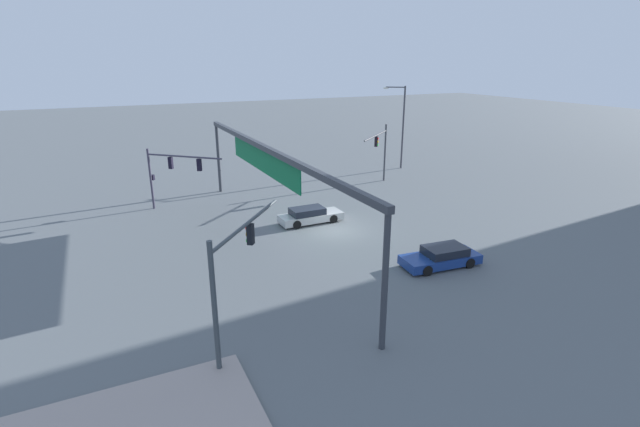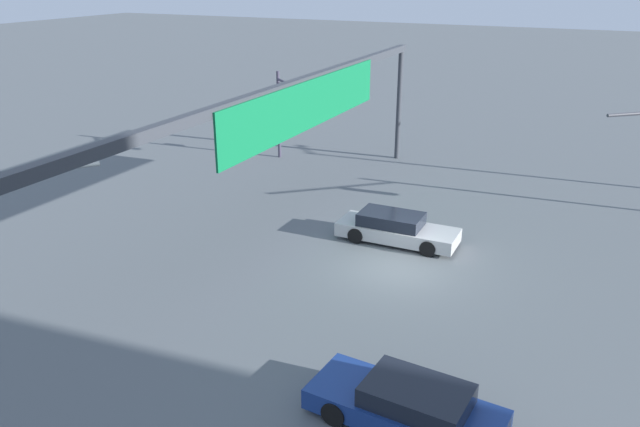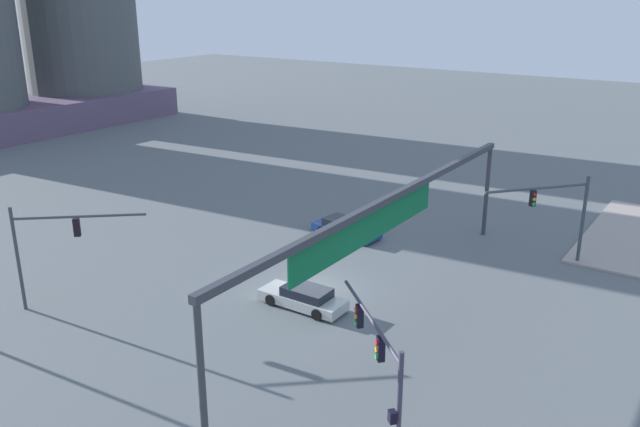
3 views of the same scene
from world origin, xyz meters
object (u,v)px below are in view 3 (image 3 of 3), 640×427
(traffic_signal_near_corner, at_px, (50,239))
(traffic_signal_opposite_side, at_px, (380,361))
(traffic_signal_cross_street, at_px, (560,206))
(sedan_car_waiting_far, at_px, (345,228))
(sedan_car_approaching, at_px, (304,298))

(traffic_signal_near_corner, distance_m, traffic_signal_opposite_side, 19.77)
(traffic_signal_opposite_side, height_order, traffic_signal_cross_street, traffic_signal_cross_street)
(traffic_signal_near_corner, height_order, traffic_signal_cross_street, traffic_signal_near_corner)
(sedan_car_waiting_far, bearing_deg, sedan_car_approaching, -64.61)
(sedan_car_waiting_far, bearing_deg, traffic_signal_cross_street, 16.54)
(traffic_signal_opposite_side, height_order, sedan_car_approaching, traffic_signal_opposite_side)
(traffic_signal_near_corner, height_order, sedan_car_approaching, traffic_signal_near_corner)
(traffic_signal_near_corner, relative_size, sedan_car_approaching, 1.17)
(traffic_signal_opposite_side, xyz_separation_m, sedan_car_waiting_far, (18.15, 12.76, -2.99))
(traffic_signal_cross_street, bearing_deg, sedan_car_waiting_far, -37.72)
(traffic_signal_near_corner, relative_size, sedan_car_waiting_far, 1.16)
(traffic_signal_opposite_side, relative_size, sedan_car_waiting_far, 1.02)
(traffic_signal_opposite_side, bearing_deg, sedan_car_waiting_far, -12.63)
(sedan_car_approaching, xyz_separation_m, sedan_car_waiting_far, (10.55, 3.93, 0.00))
(traffic_signal_cross_street, relative_size, sedan_car_approaching, 1.15)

